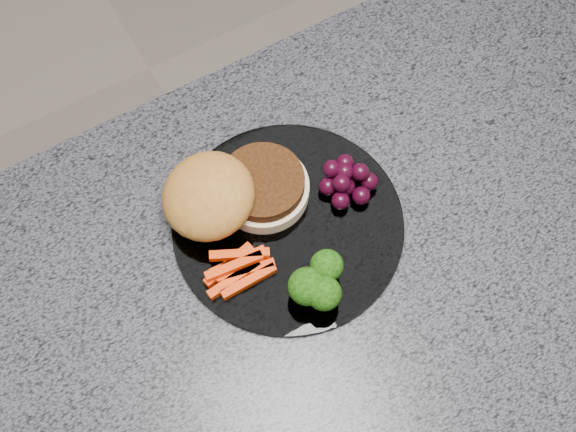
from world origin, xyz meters
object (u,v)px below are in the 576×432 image
object	(u,v)px
island_cabinet	(371,346)
grape_bunch	(347,179)
plate	(288,225)
burger	(228,194)

from	to	relation	value
island_cabinet	grape_bunch	size ratio (longest dim) A/B	18.53
plate	grape_bunch	size ratio (longest dim) A/B	4.01
island_cabinet	grape_bunch	distance (m)	0.50
burger	island_cabinet	bearing A→B (deg)	-35.26
plate	grape_bunch	xyz separation A→B (m)	(0.08, 0.01, 0.02)
island_cabinet	plate	distance (m)	0.49
burger	grape_bunch	bearing A→B (deg)	-17.45
island_cabinet	burger	size ratio (longest dim) A/B	7.04
island_cabinet	plate	world-z (taller)	plate
island_cabinet	burger	distance (m)	0.54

